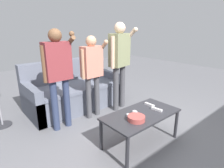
{
  "coord_description": "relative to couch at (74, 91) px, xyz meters",
  "views": [
    {
      "loc": [
        -1.69,
        -1.56,
        1.54
      ],
      "look_at": [
        0.0,
        0.44,
        0.73
      ],
      "focal_mm": 29.45,
      "sensor_mm": 36.0,
      "label": 1
    }
  ],
  "objects": [
    {
      "name": "game_remote_nunchuk",
      "position": [
        -0.02,
        -1.67,
        0.17
      ],
      "size": [
        0.06,
        0.09,
        0.05
      ],
      "color": "white",
      "rests_on": "coffee_table"
    },
    {
      "name": "game_remote_wand_spare",
      "position": [
        0.33,
        -1.63,
        0.16
      ],
      "size": [
        0.04,
        0.16,
        0.03
      ],
      "color": "white",
      "rests_on": "coffee_table"
    },
    {
      "name": "game_remote_wand_near",
      "position": [
        -0.15,
        -1.72,
        0.16
      ],
      "size": [
        0.08,
        0.16,
        0.03
      ],
      "color": "white",
      "rests_on": "coffee_table"
    },
    {
      "name": "game_remote_wand_far",
      "position": [
        0.28,
        -1.79,
        0.16
      ],
      "size": [
        0.06,
        0.16,
        0.03
      ],
      "color": "white",
      "rests_on": "coffee_table"
    },
    {
      "name": "player_left",
      "position": [
        -0.57,
        -0.63,
        0.65
      ],
      "size": [
        0.45,
        0.3,
        1.53
      ],
      "color": "#2D3856",
      "rests_on": "ground"
    },
    {
      "name": "player_right",
      "position": [
        0.62,
        -0.67,
        0.72
      ],
      "size": [
        0.52,
        0.34,
        1.63
      ],
      "color": "#47474C",
      "rests_on": "ground"
    },
    {
      "name": "coffee_table",
      "position": [
        0.05,
        -1.72,
        0.09
      ],
      "size": [
        1.05,
        0.54,
        0.45
      ],
      "color": "#2D2D33",
      "rests_on": "ground"
    },
    {
      "name": "snack_bowl",
      "position": [
        -0.14,
        -1.81,
        0.17
      ],
      "size": [
        0.21,
        0.21,
        0.06
      ],
      "primitive_type": "cylinder",
      "color": "#B24C47",
      "rests_on": "coffee_table"
    },
    {
      "name": "couch",
      "position": [
        0.0,
        0.0,
        0.0
      ],
      "size": [
        1.82,
        0.91,
        0.91
      ],
      "color": "slate",
      "rests_on": "ground"
    },
    {
      "name": "ground_plane",
      "position": [
        0.02,
        -1.59,
        -0.31
      ],
      "size": [
        12.0,
        12.0,
        0.0
      ],
      "primitive_type": "plane",
      "color": "slate"
    },
    {
      "name": "player_center",
      "position": [
        0.03,
        -0.63,
        0.58
      ],
      "size": [
        0.43,
        0.29,
        1.42
      ],
      "color": "#47474C",
      "rests_on": "ground"
    }
  ]
}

